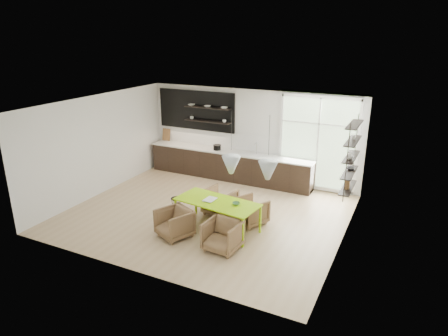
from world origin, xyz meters
TOP-DOWN VIEW (x-y plane):
  - room at (0.58, 1.10)m, footprint 7.02×6.01m
  - kitchen_run at (-0.69, 2.69)m, footprint 5.54×0.69m
  - right_shelving at (3.36, 1.17)m, footprint 0.26×1.22m
  - dining_table at (0.66, -0.65)m, footprint 2.11×1.15m
  - armchair_back_left at (0.32, 0.18)m, footprint 0.86×0.88m
  - armchair_back_right at (1.26, 0.01)m, footprint 0.96×0.97m
  - armchair_front_left at (-0.08, -1.41)m, footprint 0.97×0.98m
  - armchair_front_right at (1.20, -1.46)m, footprint 0.78×0.80m
  - wire_stool at (-0.77, -0.24)m, footprint 0.31×0.31m
  - table_book at (0.35, -0.66)m, footprint 0.27×0.35m
  - table_bowl at (1.14, -0.62)m, footprint 0.23×0.23m

SIDE VIEW (x-z plane):
  - wire_stool at x=-0.77m, z-range 0.06..0.44m
  - armchair_back_right at x=1.26m, z-range 0.00..0.66m
  - armchair_front_left at x=-0.08m, z-range 0.00..0.68m
  - armchair_front_right at x=1.20m, z-range 0.00..0.69m
  - armchair_back_left at x=0.32m, z-range 0.00..0.69m
  - kitchen_run at x=-0.69m, z-range -0.78..1.97m
  - dining_table at x=0.66m, z-range 0.32..1.05m
  - table_book at x=0.35m, z-range 0.73..0.76m
  - table_bowl at x=1.14m, z-range 0.73..0.79m
  - room at x=0.58m, z-range 0.00..2.92m
  - right_shelving at x=3.36m, z-range 0.70..2.60m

